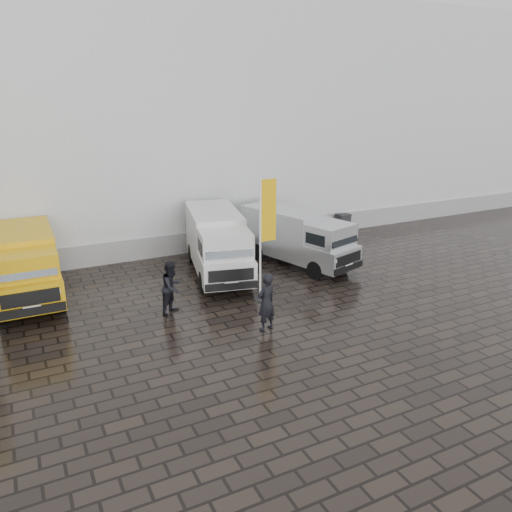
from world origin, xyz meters
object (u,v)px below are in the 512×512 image
(van_white, at_px, (217,245))
(wheelie_bin, at_px, (343,224))
(van_silver, at_px, (298,239))
(person_front, at_px, (266,302))
(person_tent, at_px, (172,287))
(van_yellow, at_px, (26,267))
(flagpole, at_px, (265,232))

(van_white, height_order, wheelie_bin, van_white)
(van_silver, bearing_deg, van_white, 156.70)
(van_silver, xyz_separation_m, person_front, (-4.31, -5.19, -0.23))
(van_silver, height_order, person_tent, van_silver)
(van_yellow, distance_m, wheelie_bin, 16.10)
(flagpole, distance_m, wheelie_bin, 10.34)
(wheelie_bin, distance_m, person_front, 12.52)
(person_front, xyz_separation_m, person_tent, (-2.29, 2.69, -0.04))
(van_silver, bearing_deg, wheelie_bin, 17.58)
(van_white, xyz_separation_m, flagpole, (0.53, -3.30, 1.31))
(van_white, xyz_separation_m, person_front, (-0.62, -5.63, -0.33))
(flagpole, xyz_separation_m, person_front, (-1.15, -2.33, -1.63))
(flagpole, bearing_deg, van_yellow, 153.56)
(flagpole, height_order, person_tent, flagpole)
(van_yellow, relative_size, van_silver, 0.98)
(van_silver, distance_m, person_tent, 7.06)
(van_silver, xyz_separation_m, flagpole, (-3.16, -2.86, 1.40))
(van_yellow, relative_size, van_white, 0.91)
(van_white, bearing_deg, wheelie_bin, 31.38)
(van_yellow, height_order, wheelie_bin, van_yellow)
(van_white, relative_size, person_front, 3.08)
(van_white, bearing_deg, flagpole, -68.10)
(van_white, bearing_deg, person_tent, -121.95)
(van_yellow, bearing_deg, flagpole, -25.99)
(van_silver, relative_size, person_front, 2.85)
(flagpole, relative_size, wheelie_bin, 4.21)
(flagpole, height_order, wheelie_bin, flagpole)
(wheelie_bin, xyz_separation_m, person_tent, (-11.48, -5.80, 0.38))
(van_white, xyz_separation_m, van_silver, (3.68, -0.44, -0.10))
(flagpole, distance_m, person_front, 3.07)
(van_yellow, relative_size, flagpole, 1.16)
(wheelie_bin, bearing_deg, flagpole, -137.21)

